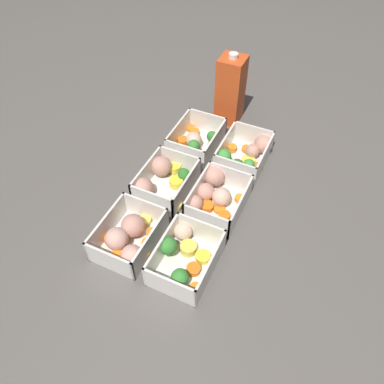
{
  "coord_description": "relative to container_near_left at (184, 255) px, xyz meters",
  "views": [
    {
      "loc": [
        -0.52,
        -0.24,
        0.67
      ],
      "look_at": [
        0.0,
        0.0,
        0.02
      ],
      "focal_mm": 35.0,
      "sensor_mm": 36.0,
      "label": 1
    }
  ],
  "objects": [
    {
      "name": "container_near_center",
      "position": [
        0.18,
        0.01,
        0.0
      ],
      "size": [
        0.17,
        0.13,
        0.06
      ],
      "color": "silver",
      "rests_on": "ground_plane"
    },
    {
      "name": "container_far_center",
      "position": [
        0.17,
        0.14,
        0.0
      ],
      "size": [
        0.16,
        0.14,
        0.06
      ],
      "color": "silver",
      "rests_on": "ground_plane"
    },
    {
      "name": "container_far_left",
      "position": [
        -0.01,
        0.12,
        0.0
      ],
      "size": [
        0.15,
        0.12,
        0.06
      ],
      "color": "silver",
      "rests_on": "ground_plane"
    },
    {
      "name": "juice_carton",
      "position": [
        0.48,
        0.09,
        0.07
      ],
      "size": [
        0.07,
        0.07,
        0.2
      ],
      "color": "#D14C1E",
      "rests_on": "ground_plane"
    },
    {
      "name": "ground_plane",
      "position": [
        0.16,
        0.06,
        -0.02
      ],
      "size": [
        4.0,
        4.0,
        0.0
      ],
      "primitive_type": "plane",
      "color": "#56514C"
    },
    {
      "name": "container_far_right",
      "position": [
        0.33,
        0.12,
        -0.0
      ],
      "size": [
        0.15,
        0.12,
        0.06
      ],
      "color": "silver",
      "rests_on": "ground_plane"
    },
    {
      "name": "container_near_right",
      "position": [
        0.34,
        -0.01,
        0.0
      ],
      "size": [
        0.16,
        0.13,
        0.06
      ],
      "color": "silver",
      "rests_on": "ground_plane"
    },
    {
      "name": "container_near_left",
      "position": [
        0.0,
        0.0,
        0.0
      ],
      "size": [
        0.16,
        0.12,
        0.06
      ],
      "color": "silver",
      "rests_on": "ground_plane"
    }
  ]
}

